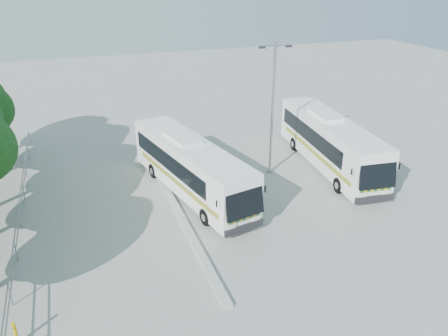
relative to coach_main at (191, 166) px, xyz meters
name	(u,v)px	position (x,y,z in m)	size (l,w,h in m)	color
ground	(230,220)	(1.00, -3.59, -1.66)	(100.00, 100.00, 0.00)	#969691
kerb_divider	(176,208)	(-1.30, -1.59, -1.58)	(0.40, 16.00, 0.15)	#B2B2AD
railing	(20,204)	(-9.00, 0.41, -0.92)	(0.06, 22.00, 1.00)	gray
coach_main	(191,166)	(0.00, 0.00, 0.00)	(4.38, 11.11, 3.02)	white
coach_adjacent	(330,142)	(9.37, 0.55, 0.06)	(3.49, 11.45, 3.13)	white
lamppost	(273,105)	(5.43, 0.99, 2.77)	(1.96, 0.30, 8.03)	#989AA0
bollard	(15,333)	(-8.70, -8.69, -1.20)	(0.13, 0.13, 0.92)	gold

